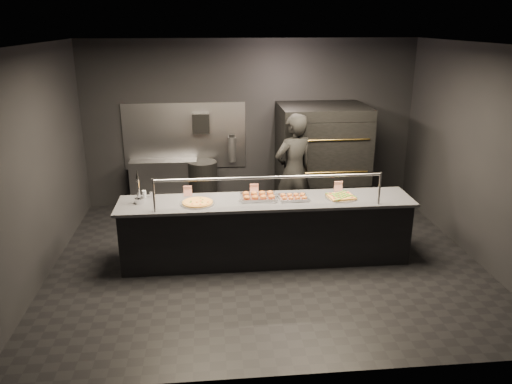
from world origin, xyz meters
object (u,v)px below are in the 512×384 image
slider_tray_b (294,197)px  fire_extinguisher (232,149)px  pizza_oven (321,159)px  towel_dispenser (201,123)px  slider_tray_a (259,196)px  worker (294,172)px  service_counter (266,230)px  beer_tap (139,194)px  round_pizza (198,203)px  square_pizza (341,197)px  prep_shelf (165,184)px  trash_bin (203,185)px

slider_tray_b → fire_extinguisher: bearing=107.0°
pizza_oven → fire_extinguisher: bearing=162.1°
towel_dispenser → slider_tray_a: size_ratio=0.61×
slider_tray_b → worker: (0.20, 1.17, 0.01)m
fire_extinguisher → slider_tray_a: fire_extinguisher is taller
pizza_oven → slider_tray_a: 2.24m
fire_extinguisher → slider_tray_b: 2.51m
fire_extinguisher → pizza_oven: bearing=-17.9°
service_counter → fire_extinguisher: 2.50m
beer_tap → slider_tray_a: 1.64m
round_pizza → square_pizza: 2.00m
prep_shelf → round_pizza: (0.65, -2.37, 0.49)m
slider_tray_a → slider_tray_b: slider_tray_a is taller
towel_dispenser → round_pizza: size_ratio=0.74×
service_counter → square_pizza: (1.05, -0.02, 0.47)m
towel_dispenser → round_pizza: towel_dispenser is taller
prep_shelf → round_pizza: round_pizza is taller
prep_shelf → slider_tray_b: 3.09m
slider_tray_a → trash_bin: size_ratio=0.65×
service_counter → round_pizza: bearing=-176.9°
prep_shelf → worker: bearing=-27.8°
towel_dispenser → square_pizza: (1.95, -2.41, -0.61)m
towel_dispenser → worker: 2.01m
square_pizza → worker: bearing=111.7°
pizza_oven → square_pizza: size_ratio=4.32×
fire_extinguisher → square_pizza: 2.80m
towel_dispenser → beer_tap: bearing=-109.7°
prep_shelf → trash_bin: size_ratio=1.36×
slider_tray_a → square_pizza: 1.16m
round_pizza → slider_tray_b: bearing=2.4°
trash_bin → prep_shelf: bearing=171.9°
slider_tray_b → round_pizza: bearing=-177.6°
pizza_oven → worker: bearing=-130.4°
beer_tap → round_pizza: size_ratio=0.99×
slider_tray_b → pizza_oven: bearing=66.7°
round_pizza → worker: 1.96m
pizza_oven → towel_dispenser: size_ratio=5.46×
beer_tap → round_pizza: (0.79, -0.10, -0.12)m
slider_tray_a → worker: size_ratio=0.30×
prep_shelf → slider_tray_b: size_ratio=2.79×
square_pizza → trash_bin: (-1.95, 2.24, -0.50)m
slider_tray_a → service_counter: bearing=-37.4°
service_counter → beer_tap: bearing=178.5°
fire_extinguisher → square_pizza: bearing=-59.8°
round_pizza → slider_tray_a: size_ratio=0.83×
fire_extinguisher → prep_shelf: bearing=-176.3°
service_counter → slider_tray_b: 0.61m
service_counter → worker: size_ratio=2.14×
prep_shelf → slider_tray_b: slider_tray_b is taller
round_pizza → slider_tray_a: bearing=8.6°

